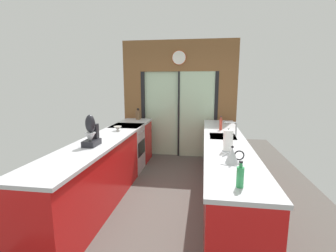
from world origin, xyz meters
The scene contains 13 objects.
ground_plane centered at (0.00, 0.60, -0.01)m, with size 5.04×7.60×0.02m, color #4C4742.
back_wall_unit centered at (0.00, 2.40, 1.53)m, with size 2.64×0.12×2.70m.
left_counter_run centered at (-0.91, 0.13, 0.47)m, with size 0.62×3.80×0.92m.
right_counter_run centered at (0.91, 0.30, 0.46)m, with size 0.62×3.80×0.92m.
sink_faucet centered at (1.05, 0.55, 1.08)m, with size 0.19×0.02×0.23m.
oven_range centered at (-0.91, 1.25, 0.46)m, with size 0.60×0.60×0.92m.
mixing_bowl centered at (-0.89, 0.70, 0.96)m, with size 0.14×0.14×0.08m.
knife_block centered at (-0.89, 2.03, 1.03)m, with size 0.08×0.14×0.26m.
stand_mixer centered at (-0.89, -0.30, 1.08)m, with size 0.17×0.27×0.42m.
kettle centered at (0.89, -0.76, 1.00)m, with size 0.23×0.15×0.19m.
soap_bottle_near centered at (0.89, -1.35, 1.01)m, with size 0.06×0.06×0.22m.
soap_bottle_far centered at (0.89, 1.06, 1.02)m, with size 0.05×0.05×0.25m.
paper_towel_roll centered at (0.89, -0.29, 1.05)m, with size 0.14×0.14×0.29m.
Camera 1 is at (0.59, -3.26, 1.76)m, focal length 25.85 mm.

